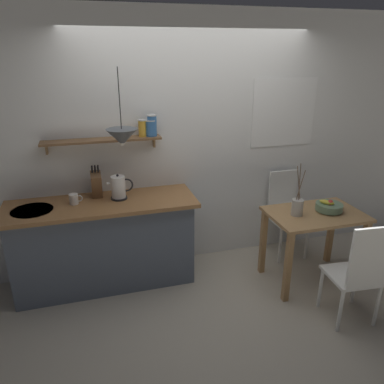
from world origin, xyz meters
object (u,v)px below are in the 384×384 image
Objects in this scene: knife_block at (96,184)px; coffee_mug_by_sink at (74,199)px; dining_chair_near at (359,271)px; pendant_lamp at (122,137)px; dining_chair_far at (285,210)px; twig_vase at (297,207)px; fruit_bowl at (329,207)px; electric_kettle at (119,188)px; dining_table at (314,226)px.

coffee_mug_by_sink is (-0.22, -0.12, -0.09)m from knife_block.
knife_block reaches higher than dining_chair_near.
dining_chair_far is at bearing 7.99° from pendant_lamp.
dining_chair_near is 1.90× the size of twig_vase.
pendant_lamp is (-1.62, 0.36, 0.71)m from twig_vase.
fruit_bowl is at bearing -79.57° from dining_chair_far.
electric_kettle is 0.23m from knife_block.
fruit_bowl is at bearing -12.23° from coffee_mug_by_sink.
twig_vase is 1.53× the size of knife_block.
dining_table is at bearing -17.40° from knife_block.
dining_chair_far is 0.70m from fruit_bowl.
pendant_lamp reaches higher than knife_block.
fruit_bowl is 2.11m from electric_kettle.
dining_table is 2.23m from knife_block.
dining_table is 1.80× the size of twig_vase.
pendant_lamp is at bearing 149.53° from dining_chair_near.
dining_chair_far is at bearing 87.26° from dining_table.
knife_block is at bearing 131.39° from pendant_lamp.
fruit_bowl is at bearing -10.49° from pendant_lamp.
electric_kettle reaches higher than dining_chair_near.
knife_block is at bearing 162.60° from dining_table.
coffee_mug_by_sink is (-2.30, 0.53, 0.34)m from dining_table.
dining_chair_near is 3.88× the size of electric_kettle.
pendant_lamp is at bearing 168.72° from dining_table.
dining_chair_near is 2.54m from knife_block.
pendant_lamp is at bearing -172.01° from dining_chair_far.
dining_chair_near is at bearing -102.12° from fruit_bowl.
knife_block is 0.51× the size of pendant_lamp.
dining_chair_far is 7.92× the size of coffee_mug_by_sink.
dining_chair_near reaches higher than fruit_bowl.
dining_table is at bearing 179.65° from fruit_bowl.
dining_chair_near is 1.48× the size of pendant_lamp.
twig_vase reaches higher than knife_block.
pendant_lamp reaches higher than dining_table.
dining_chair_far is 2.37m from coffee_mug_by_sink.
fruit_bowl is 0.36m from twig_vase.
twig_vase reaches higher than dining_table.
pendant_lamp is at bearing -48.61° from knife_block.
coffee_mug_by_sink reaches higher than fruit_bowl.
pendant_lamp reaches higher than dining_chair_near.
electric_kettle is 0.38× the size of pendant_lamp.
dining_chair_near is 3.73× the size of fruit_bowl.
dining_chair_far is 0.74m from twig_vase.
dining_chair_near is 2.65m from coffee_mug_by_sink.
pendant_lamp is (0.05, -0.18, 0.54)m from electric_kettle.
dining_table is 2.09m from pendant_lamp.
dining_chair_far reaches higher than dining_table.
dining_chair_far is at bearing 2.35° from coffee_mug_by_sink.
knife_block is at bearing 146.77° from dining_chair_near.
knife_block reaches higher than fruit_bowl.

